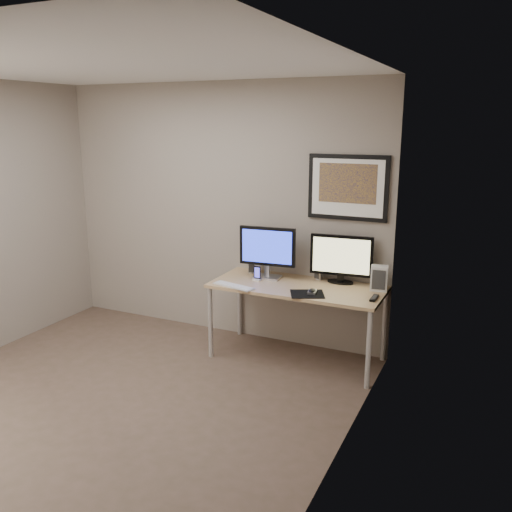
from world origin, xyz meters
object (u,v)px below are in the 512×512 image
object	(u,v)px
monitor_tv	(341,258)
speaker_left	(252,264)
framed_art	(348,187)
phone_dock	(257,273)
keyboard	(234,286)
desk	(297,292)
speaker_right	(319,271)
monitor_large	(267,250)
fan_unit	(379,278)

from	to	relation	value
monitor_tv	speaker_left	xyz separation A→B (m)	(-0.91, -0.03, -0.15)
framed_art	phone_dock	distance (m)	1.17
speaker_left	phone_dock	size ratio (longest dim) A/B	1.32
phone_dock	keyboard	xyz separation A→B (m)	(-0.11, -0.28, -0.06)
monitor_tv	keyboard	xyz separation A→B (m)	(-0.86, -0.53, -0.24)
desk	speaker_right	size ratio (longest dim) A/B	9.43
monitor_tv	keyboard	bearing A→B (deg)	-154.39
monitor_large	monitor_tv	world-z (taller)	monitor_large
speaker_right	fan_unit	world-z (taller)	fan_unit
desk	speaker_right	bearing A→B (deg)	67.48
monitor_large	keyboard	bearing A→B (deg)	-118.89
monitor_tv	speaker_left	bearing A→B (deg)	176.14
speaker_left	speaker_right	xyz separation A→B (m)	(0.68, 0.07, -0.01)
speaker_left	fan_unit	size ratio (longest dim) A/B	0.83
speaker_right	speaker_left	bearing A→B (deg)	-156.54
desk	monitor_tv	bearing A→B (deg)	35.48
framed_art	fan_unit	bearing A→B (deg)	-23.93
desk	framed_art	bearing A→B (deg)	43.46
speaker_right	monitor_large	bearing A→B (deg)	-141.63
framed_art	speaker_right	world-z (taller)	framed_art
speaker_left	speaker_right	bearing A→B (deg)	-11.62
keyboard	speaker_left	bearing A→B (deg)	108.54
phone_dock	monitor_tv	bearing A→B (deg)	20.50
monitor_large	fan_unit	bearing A→B (deg)	-1.86
framed_art	phone_dock	bearing A→B (deg)	-155.87
speaker_left	keyboard	xyz separation A→B (m)	(0.05, -0.49, -0.09)
phone_dock	speaker_right	bearing A→B (deg)	30.73
monitor_large	keyboard	world-z (taller)	monitor_large
desk	speaker_left	bearing A→B (deg)	159.55
monitor_large	keyboard	size ratio (longest dim) A/B	1.31
monitor_large	phone_dock	xyz separation A→B (m)	(-0.05, -0.11, -0.21)
phone_dock	keyboard	distance (m)	0.31
monitor_large	fan_unit	size ratio (longest dim) A/B	2.44
phone_dock	fan_unit	xyz separation A→B (m)	(1.12, 0.18, 0.04)
speaker_right	keyboard	size ratio (longest dim) A/B	0.40
framed_art	keyboard	bearing A→B (deg)	-144.77
fan_unit	speaker_right	bearing A→B (deg)	160.18
speaker_left	speaker_right	distance (m)	0.69
monitor_tv	framed_art	bearing A→B (deg)	77.67
monitor_tv	speaker_right	size ratio (longest dim) A/B	3.46
monitor_tv	phone_dock	bearing A→B (deg)	-167.33
monitor_tv	desk	bearing A→B (deg)	-150.32
framed_art	speaker_left	distance (m)	1.22
phone_dock	fan_unit	distance (m)	1.14
desk	monitor_large	world-z (taller)	monitor_large
speaker_left	monitor_tv	bearing A→B (deg)	-15.32
desk	keyboard	xyz separation A→B (m)	(-0.52, -0.28, 0.07)
framed_art	monitor_large	size ratio (longest dim) A/B	1.35
framed_art	speaker_right	bearing A→B (deg)	-167.27
phone_dock	desk	bearing A→B (deg)	3.02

